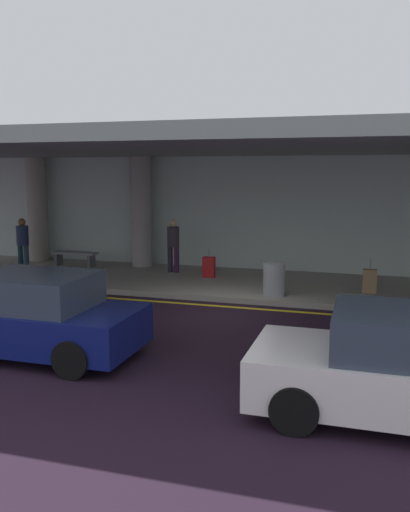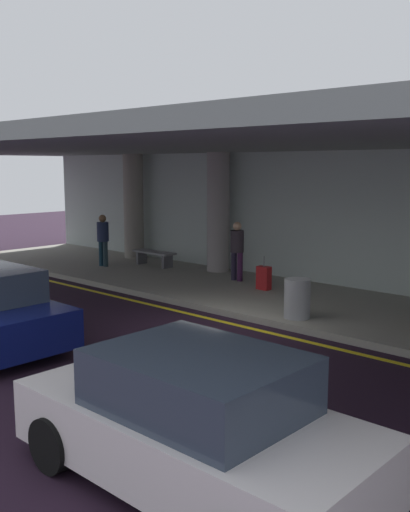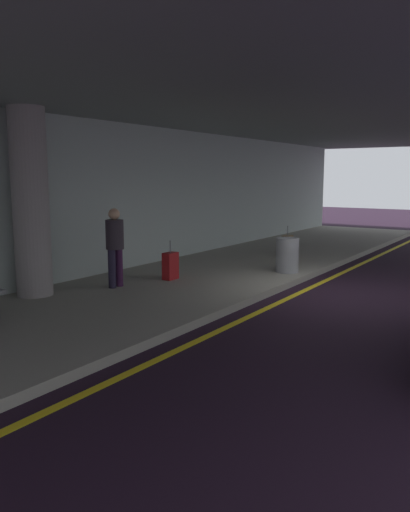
{
  "view_description": "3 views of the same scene",
  "coord_description": "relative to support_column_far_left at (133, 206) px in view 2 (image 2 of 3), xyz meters",
  "views": [
    {
      "loc": [
        3.34,
        -12.06,
        3.32
      ],
      "look_at": [
        -0.9,
        1.85,
        1.05
      ],
      "focal_mm": 38.16,
      "sensor_mm": 36.0,
      "label": 1
    },
    {
      "loc": [
        7.96,
        -8.86,
        3.4
      ],
      "look_at": [
        -1.84,
        1.75,
        1.17
      ],
      "focal_mm": 41.26,
      "sensor_mm": 36.0,
      "label": 2
    },
    {
      "loc": [
        -10.38,
        -3.64,
        2.5
      ],
      "look_at": [
        -1.36,
        2.37,
        0.79
      ],
      "focal_mm": 35.77,
      "sensor_mm": 36.0,
      "label": 3
    }
  ],
  "objects": [
    {
      "name": "ceiling_overhang",
      "position": [
        8.0,
        -2.09,
        1.97
      ],
      "size": [
        28.0,
        13.2,
        0.3
      ],
      "primitive_type": "cube",
      "color": "gray",
      "rests_on": "support_column_far_left"
    },
    {
      "name": "lane_stripe_yellow",
      "position": [
        8.0,
        -4.07,
        -1.97
      ],
      "size": [
        26.0,
        0.14,
        0.01
      ],
      "primitive_type": "cube",
      "color": "yellow",
      "rests_on": "ground"
    },
    {
      "name": "suitcase_upright_secondary",
      "position": [
        6.75,
        -1.29,
        -1.51
      ],
      "size": [
        0.36,
        0.22,
        0.9
      ],
      "rotation": [
        0.0,
        0.0,
        -0.12
      ],
      "color": "maroon",
      "rests_on": "sidewalk"
    },
    {
      "name": "trash_bin_steel",
      "position": [
        9.04,
        -3.14,
        -1.4
      ],
      "size": [
        0.56,
        0.56,
        0.85
      ],
      "primitive_type": "cylinder",
      "color": "gray",
      "rests_on": "sidewalk"
    },
    {
      "name": "car_white",
      "position": [
        11.9,
        -9.33,
        -1.26
      ],
      "size": [
        4.1,
        1.92,
        1.5
      ],
      "rotation": [
        0.0,
        0.0,
        0.05
      ],
      "color": "silver",
      "rests_on": "ground"
    },
    {
      "name": "terminal_back_wall",
      "position": [
        8.0,
        0.66,
        -0.07
      ],
      "size": [
        26.0,
        0.3,
        3.8
      ],
      "primitive_type": "cube",
      "color": "#A8B6B0",
      "rests_on": "ground"
    },
    {
      "name": "ground_plane",
      "position": [
        8.0,
        -4.69,
        -1.97
      ],
      "size": [
        60.0,
        60.0,
        0.0
      ],
      "primitive_type": "plane",
      "color": "black"
    },
    {
      "name": "bench_metal",
      "position": [
        1.87,
        -0.75,
        -1.47
      ],
      "size": [
        1.6,
        0.5,
        0.48
      ],
      "color": "slate",
      "rests_on": "sidewalk"
    },
    {
      "name": "support_column_far_left",
      "position": [
        0.0,
        0.0,
        0.0
      ],
      "size": [
        0.7,
        0.7,
        3.65
      ],
      "primitive_type": "cylinder",
      "color": "gray",
      "rests_on": "sidewalk"
    },
    {
      "name": "support_column_left_mid",
      "position": [
        4.0,
        0.0,
        0.0
      ],
      "size": [
        0.7,
        0.7,
        3.65
      ],
      "primitive_type": "cylinder",
      "color": "gray",
      "rests_on": "sidewalk"
    },
    {
      "name": "person_waiting_for_ride",
      "position": [
        0.69,
        -1.9,
        -0.86
      ],
      "size": [
        0.38,
        0.38,
        1.68
      ],
      "rotation": [
        0.0,
        0.0,
        3.67
      ],
      "color": "#0F2838",
      "rests_on": "sidewalk"
    },
    {
      "name": "sidewalk",
      "position": [
        8.0,
        -1.59,
        -1.9
      ],
      "size": [
        26.0,
        4.2,
        0.15
      ],
      "primitive_type": "cube",
      "color": "gray",
      "rests_on": "ground"
    },
    {
      "name": "traveler_with_luggage",
      "position": [
        5.44,
        -0.82,
        -0.86
      ],
      "size": [
        0.38,
        0.38,
        1.68
      ],
      "rotation": [
        0.0,
        0.0,
        1.48
      ],
      "color": "#211B30",
      "rests_on": "sidewalk"
    }
  ]
}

